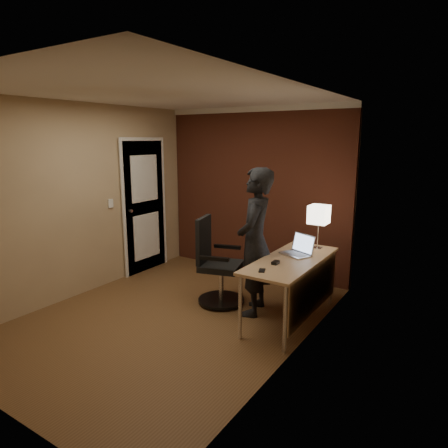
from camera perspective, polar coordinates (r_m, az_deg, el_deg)
The scene contains 8 objects.
room at distance 5.84m, azimuth 0.14°, elevation 5.48°, with size 4.00×4.00×4.00m.
desk at distance 4.53m, azimuth 10.40°, elevation -6.63°, with size 0.60×1.50×0.73m.
desk_lamp at distance 4.90m, azimuth 13.40°, elevation 1.25°, with size 0.22×0.22×0.54m.
laptop at distance 4.70m, azimuth 10.71°, elevation -3.52°, with size 0.41×0.37×0.23m.
mouse at distance 4.31m, azimuth 7.37°, elevation -5.49°, with size 0.06×0.10×0.03m, color black.
phone at distance 4.09m, azimuth 5.44°, elevation -6.62°, with size 0.06×0.12×0.01m, color black.
office_chair at distance 5.01m, azimuth -1.15°, elevation -6.12°, with size 0.60×0.67×1.07m.
person at distance 4.65m, azimuth 4.45°, elevation -2.60°, with size 0.63×0.41×1.73m, color black.
Camera 1 is at (2.86, -3.34, 2.05)m, focal length 32.00 mm.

